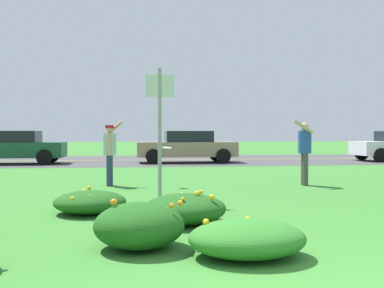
{
  "coord_description": "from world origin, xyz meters",
  "views": [
    {
      "loc": [
        -1.37,
        -2.85,
        1.35
      ],
      "look_at": [
        0.13,
        9.01,
        1.07
      ],
      "focal_mm": 43.22,
      "sensor_mm": 36.0,
      "label": 1
    }
  ],
  "objects_px": {
    "person_catcher_blue_shirt": "(304,148)",
    "car_dark_green_center_right": "(12,147)",
    "sign_post_near_path": "(160,121)",
    "person_thrower_red_cap_gray_shirt": "(110,149)",
    "car_tan_center_left": "(187,146)",
    "frisbee_white": "(167,148)"
  },
  "relations": [
    {
      "from": "car_dark_green_center_right",
      "to": "sign_post_near_path",
      "type": "bearing_deg",
      "value": -64.14
    },
    {
      "from": "car_tan_center_left",
      "to": "car_dark_green_center_right",
      "type": "xyz_separation_m",
      "value": [
        -7.7,
        0.0,
        0.0
      ]
    },
    {
      "from": "person_thrower_red_cap_gray_shirt",
      "to": "person_catcher_blue_shirt",
      "type": "xyz_separation_m",
      "value": [
        4.99,
        -0.51,
        0.03
      ]
    },
    {
      "from": "frisbee_white",
      "to": "car_tan_center_left",
      "type": "xyz_separation_m",
      "value": [
        1.59,
        9.42,
        -0.24
      ]
    },
    {
      "from": "person_thrower_red_cap_gray_shirt",
      "to": "frisbee_white",
      "type": "bearing_deg",
      "value": -14.48
    },
    {
      "from": "frisbee_white",
      "to": "car_tan_center_left",
      "type": "relative_size",
      "value": 0.05
    },
    {
      "from": "person_thrower_red_cap_gray_shirt",
      "to": "frisbee_white",
      "type": "xyz_separation_m",
      "value": [
        1.44,
        -0.37,
        0.03
      ]
    },
    {
      "from": "person_thrower_red_cap_gray_shirt",
      "to": "car_tan_center_left",
      "type": "bearing_deg",
      "value": 71.51
    },
    {
      "from": "car_tan_center_left",
      "to": "car_dark_green_center_right",
      "type": "height_order",
      "value": "same"
    },
    {
      "from": "person_thrower_red_cap_gray_shirt",
      "to": "frisbee_white",
      "type": "relative_size",
      "value": 6.85
    },
    {
      "from": "sign_post_near_path",
      "to": "person_catcher_blue_shirt",
      "type": "distance_m",
      "value": 4.58
    },
    {
      "from": "sign_post_near_path",
      "to": "person_thrower_red_cap_gray_shirt",
      "type": "height_order",
      "value": "sign_post_near_path"
    },
    {
      "from": "car_tan_center_left",
      "to": "person_catcher_blue_shirt",
      "type": "bearing_deg",
      "value": -78.4
    },
    {
      "from": "person_catcher_blue_shirt",
      "to": "sign_post_near_path",
      "type": "bearing_deg",
      "value": -148.45
    },
    {
      "from": "person_thrower_red_cap_gray_shirt",
      "to": "person_catcher_blue_shirt",
      "type": "bearing_deg",
      "value": -5.87
    },
    {
      "from": "person_catcher_blue_shirt",
      "to": "car_dark_green_center_right",
      "type": "distance_m",
      "value": 13.6
    },
    {
      "from": "sign_post_near_path",
      "to": "person_catcher_blue_shirt",
      "type": "bearing_deg",
      "value": 31.55
    },
    {
      "from": "person_thrower_red_cap_gray_shirt",
      "to": "car_dark_green_center_right",
      "type": "xyz_separation_m",
      "value": [
        -4.67,
        9.05,
        -0.21
      ]
    },
    {
      "from": "person_catcher_blue_shirt",
      "to": "frisbee_white",
      "type": "height_order",
      "value": "person_catcher_blue_shirt"
    },
    {
      "from": "person_catcher_blue_shirt",
      "to": "car_dark_green_center_right",
      "type": "relative_size",
      "value": 0.38
    },
    {
      "from": "person_thrower_red_cap_gray_shirt",
      "to": "car_tan_center_left",
      "type": "distance_m",
      "value": 9.55
    },
    {
      "from": "sign_post_near_path",
      "to": "person_catcher_blue_shirt",
      "type": "relative_size",
      "value": 1.54
    }
  ]
}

